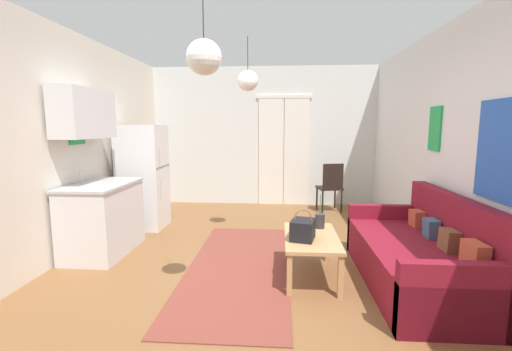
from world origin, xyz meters
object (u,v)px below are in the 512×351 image
object	(u,v)px
accent_chair	(331,185)
pendant_lamp_near	(204,57)
bamboo_vase	(320,221)
handbag	(303,229)
pendant_lamp_far	(248,81)
coffee_table	(311,241)
couch	(422,257)
refrigerator	(143,177)

from	to	relation	value
accent_chair	pendant_lamp_near	size ratio (longest dim) A/B	1.17
bamboo_vase	pendant_lamp_near	bearing A→B (deg)	-132.33
handbag	pendant_lamp_far	xyz separation A→B (m)	(-0.67, 1.30, 1.62)
coffee_table	pendant_lamp_far	distance (m)	2.27
couch	handbag	distance (m)	1.22
couch	pendant_lamp_near	xyz separation A→B (m)	(-2.01, -0.74, 1.81)
bamboo_vase	accent_chair	size ratio (longest dim) A/B	0.42
bamboo_vase	pendant_lamp_far	bearing A→B (deg)	135.13
couch	pendant_lamp_near	distance (m)	2.80
handbag	accent_chair	size ratio (longest dim) A/B	0.35
coffee_table	handbag	bearing A→B (deg)	-127.98
couch	refrigerator	bearing A→B (deg)	153.19
couch	pendant_lamp_far	size ratio (longest dim) A/B	2.81
couch	pendant_lamp_far	distance (m)	2.95
accent_chair	couch	bearing A→B (deg)	87.58
pendant_lamp_near	pendant_lamp_far	bearing A→B (deg)	85.92
accent_chair	pendant_lamp_far	xyz separation A→B (m)	(-1.37, -1.71, 1.67)
handbag	accent_chair	xyz separation A→B (m)	(0.70, 3.00, -0.05)
couch	accent_chair	distance (m)	3.04
refrigerator	pendant_lamp_near	distance (m)	3.23
handbag	pendant_lamp_near	world-z (taller)	pendant_lamp_near
coffee_table	refrigerator	xyz separation A→B (m)	(-2.45, 1.69, 0.41)
couch	coffee_table	xyz separation A→B (m)	(-1.09, 0.11, 0.11)
pendant_lamp_near	pendant_lamp_far	distance (m)	2.02
bamboo_vase	handbag	xyz separation A→B (m)	(-0.22, -0.41, 0.02)
couch	refrigerator	xyz separation A→B (m)	(-3.55, 1.79, 0.52)
couch	bamboo_vase	distance (m)	1.08
bamboo_vase	accent_chair	world-z (taller)	accent_chair
accent_chair	pendant_lamp_far	bearing A→B (deg)	39.48
refrigerator	couch	bearing A→B (deg)	-26.81
handbag	refrigerator	world-z (taller)	refrigerator
accent_chair	refrigerator	bearing A→B (deg)	9.53
handbag	pendant_lamp_near	distance (m)	1.89
pendant_lamp_near	pendant_lamp_far	xyz separation A→B (m)	(0.14, 2.02, 0.08)
couch	handbag	xyz separation A→B (m)	(-1.19, -0.02, 0.27)
couch	pendant_lamp_far	xyz separation A→B (m)	(-1.86, 1.28, 1.89)
bamboo_vase	pendant_lamp_near	xyz separation A→B (m)	(-1.03, -1.13, 1.57)
bamboo_vase	refrigerator	size ratio (longest dim) A/B	0.24
refrigerator	pendant_lamp_far	world-z (taller)	pendant_lamp_far
couch	pendant_lamp_far	world-z (taller)	pendant_lamp_far
bamboo_vase	handbag	world-z (taller)	bamboo_vase
couch	refrigerator	distance (m)	4.01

